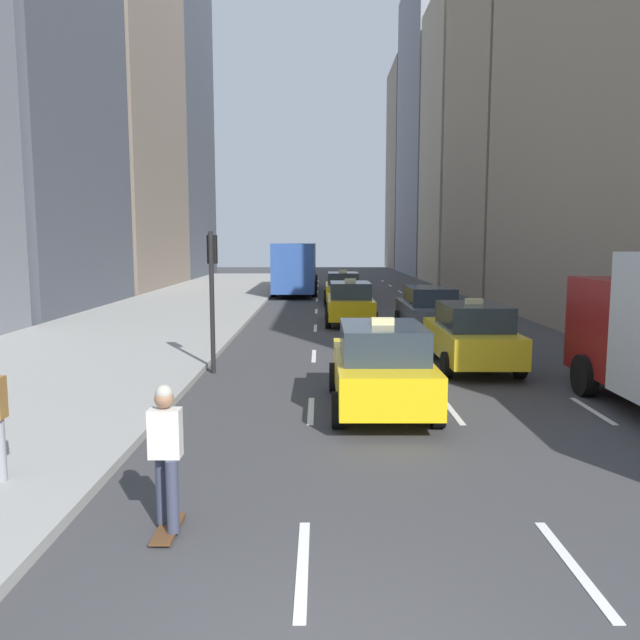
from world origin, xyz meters
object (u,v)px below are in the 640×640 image
taxi_third (351,303)px  taxi_second (382,366)px  taxi_fourth (473,335)px  city_bus (297,266)px  sedan_black_near (430,309)px  taxi_lead (344,288)px  skateboarder (167,452)px  traffic_light_pole (213,279)px

taxi_third → taxi_second: bearing=-90.0°
taxi_fourth → city_bus: 25.61m
taxi_fourth → sedan_black_near: 6.62m
taxi_second → city_bus: 29.26m
taxi_third → sedan_black_near: taxi_third is taller
taxi_fourth → city_bus: city_bus is taller
taxi_lead → taxi_third: same height
taxi_second → skateboarder: (-2.97, -5.39, 0.08)m
taxi_third → taxi_fourth: size_ratio=1.00×
taxi_third → city_bus: size_ratio=0.38×
taxi_lead → taxi_second: bearing=-90.0°
taxi_second → taxi_third: bearing=90.0°
taxi_third → sedan_black_near: 3.65m
taxi_second → skateboarder: taxi_second is taller
taxi_lead → skateboarder: taxi_lead is taller
traffic_light_pole → taxi_fourth: bearing=5.0°
taxi_lead → taxi_fourth: size_ratio=1.00×
taxi_lead → taxi_third: (0.00, -8.15, 0.00)m
skateboarder → sedan_black_near: bearing=70.3°
taxi_second → traffic_light_pole: bearing=138.1°
taxi_fourth → traffic_light_pole: bearing=-175.0°
taxi_lead → taxi_third: size_ratio=1.00×
taxi_third → sedan_black_near: size_ratio=0.90×
taxi_second → traffic_light_pole: size_ratio=1.22×
taxi_fourth → traffic_light_pole: traffic_light_pole is taller
taxi_third → traffic_light_pole: size_ratio=1.22×
sedan_black_near → city_bus: (-5.61, 18.36, 0.92)m
sedan_black_near → traffic_light_pole: bearing=-133.1°
taxi_second → traffic_light_pole: 5.52m
taxi_second → city_bus: (-2.81, 29.11, 0.91)m
taxi_second → skateboarder: bearing=-118.9°
city_bus → traffic_light_pole: size_ratio=3.23×
taxi_third → skateboarder: bearing=-99.1°
traffic_light_pole → sedan_black_near: bearing=46.9°
taxi_lead → taxi_second: (0.00, -21.25, 0.00)m
taxi_lead → sedan_black_near: taxi_lead is taller
taxi_lead → city_bus: size_ratio=0.38×
sedan_black_near → skateboarder: skateboarder is taller
city_bus → skateboarder: bearing=-90.3°
taxi_third → skateboarder: 18.73m
taxi_second → taxi_fourth: (2.80, 4.14, 0.00)m
taxi_lead → skateboarder: bearing=-96.4°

